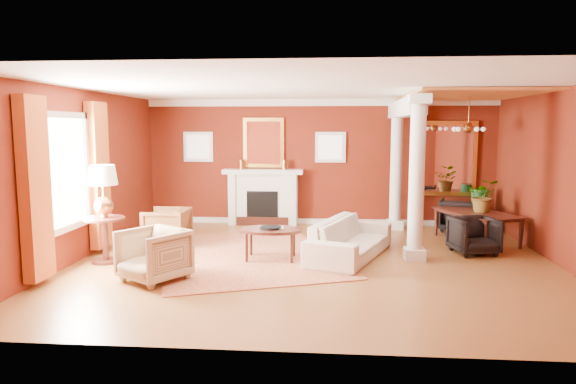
# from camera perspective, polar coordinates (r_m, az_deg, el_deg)

# --- Properties ---
(ground) EXTENTS (8.00, 8.00, 0.00)m
(ground) POSITION_cam_1_polar(r_m,az_deg,el_deg) (8.72, 2.96, -7.80)
(ground) COLOR brown
(ground) RESTS_ON ground
(room_shell) EXTENTS (8.04, 7.04, 2.92)m
(room_shell) POSITION_cam_1_polar(r_m,az_deg,el_deg) (8.43, 3.05, 5.57)
(room_shell) COLOR #5F160D
(room_shell) RESTS_ON ground
(fireplace) EXTENTS (1.85, 0.42, 1.29)m
(fireplace) POSITION_cam_1_polar(r_m,az_deg,el_deg) (11.95, -2.78, -0.55)
(fireplace) COLOR silver
(fireplace) RESTS_ON ground
(overmantel_mirror) EXTENTS (0.95, 0.07, 1.15)m
(overmantel_mirror) POSITION_cam_1_polar(r_m,az_deg,el_deg) (11.98, -2.73, 5.49)
(overmantel_mirror) COLOR gold
(overmantel_mirror) RESTS_ON fireplace
(flank_window_left) EXTENTS (0.70, 0.07, 0.70)m
(flank_window_left) POSITION_cam_1_polar(r_m,az_deg,el_deg) (12.29, -9.93, 4.97)
(flank_window_left) COLOR silver
(flank_window_left) RESTS_ON room_shell
(flank_window_right) EXTENTS (0.70, 0.07, 0.70)m
(flank_window_right) POSITION_cam_1_polar(r_m,az_deg,el_deg) (11.90, 4.74, 4.98)
(flank_window_right) COLOR silver
(flank_window_right) RESTS_ON room_shell
(left_window) EXTENTS (0.21, 2.55, 2.60)m
(left_window) POSITION_cam_1_polar(r_m,az_deg,el_deg) (8.89, -23.09, 1.25)
(left_window) COLOR white
(left_window) RESTS_ON room_shell
(column_front) EXTENTS (0.36, 0.36, 2.80)m
(column_front) POSITION_cam_1_polar(r_m,az_deg,el_deg) (8.88, 14.11, 1.63)
(column_front) COLOR silver
(column_front) RESTS_ON ground
(column_back) EXTENTS (0.36, 0.36, 2.80)m
(column_back) POSITION_cam_1_polar(r_m,az_deg,el_deg) (11.54, 11.94, 2.93)
(column_back) COLOR silver
(column_back) RESTS_ON ground
(header_beam) EXTENTS (0.30, 3.20, 0.32)m
(header_beam) POSITION_cam_1_polar(r_m,az_deg,el_deg) (10.43, 12.88, 9.02)
(header_beam) COLOR silver
(header_beam) RESTS_ON column_front
(amber_ceiling) EXTENTS (2.30, 3.40, 0.04)m
(amber_ceiling) POSITION_cam_1_polar(r_m,az_deg,el_deg) (10.52, 19.34, 10.15)
(amber_ceiling) COLOR #CE823C
(amber_ceiling) RESTS_ON room_shell
(dining_mirror) EXTENTS (1.30, 0.07, 1.70)m
(dining_mirror) POSITION_cam_1_polar(r_m,az_deg,el_deg) (12.19, 17.30, 3.56)
(dining_mirror) COLOR gold
(dining_mirror) RESTS_ON room_shell
(chandelier) EXTENTS (0.60, 0.62, 0.75)m
(chandelier) POSITION_cam_1_polar(r_m,az_deg,el_deg) (10.56, 19.40, 6.75)
(chandelier) COLOR #B67339
(chandelier) RESTS_ON room_shell
(crown_trim) EXTENTS (8.00, 0.08, 0.16)m
(crown_trim) POSITION_cam_1_polar(r_m,az_deg,el_deg) (11.90, 3.56, 9.91)
(crown_trim) COLOR silver
(crown_trim) RESTS_ON room_shell
(base_trim) EXTENTS (8.00, 0.08, 0.12)m
(base_trim) POSITION_cam_1_polar(r_m,az_deg,el_deg) (12.09, 3.46, -3.28)
(base_trim) COLOR silver
(base_trim) RESTS_ON ground
(rug) EXTENTS (4.17, 4.76, 0.02)m
(rug) POSITION_cam_1_polar(r_m,az_deg,el_deg) (9.21, -4.86, -6.95)
(rug) COLOR maroon
(rug) RESTS_ON ground
(sofa) EXTENTS (1.42, 2.36, 0.89)m
(sofa) POSITION_cam_1_polar(r_m,az_deg,el_deg) (9.00, 6.94, -4.47)
(sofa) COLOR beige
(sofa) RESTS_ON ground
(armchair_leopard) EXTENTS (0.74, 0.79, 0.80)m
(armchair_leopard) POSITION_cam_1_polar(r_m,az_deg,el_deg) (10.10, -13.30, -3.59)
(armchair_leopard) COLOR black
(armchair_leopard) RESTS_ON ground
(armchair_stripe) EXTENTS (1.12, 1.11, 0.86)m
(armchair_stripe) POSITION_cam_1_polar(r_m,az_deg,el_deg) (7.84, -14.70, -6.52)
(armchair_stripe) COLOR tan
(armchair_stripe) RESTS_ON ground
(coffee_table) EXTENTS (1.08, 1.08, 0.54)m
(coffee_table) POSITION_cam_1_polar(r_m,az_deg,el_deg) (8.76, -1.93, -4.38)
(coffee_table) COLOR black
(coffee_table) RESTS_ON ground
(coffee_book) EXTENTS (0.17, 0.04, 0.23)m
(coffee_book) POSITION_cam_1_polar(r_m,az_deg,el_deg) (8.73, -1.60, -3.34)
(coffee_book) COLOR black
(coffee_book) RESTS_ON coffee_table
(side_table) EXTENTS (0.66, 0.66, 1.64)m
(side_table) POSITION_cam_1_polar(r_m,az_deg,el_deg) (9.04, -19.82, -0.44)
(side_table) COLOR black
(side_table) RESTS_ON ground
(dining_table) EXTENTS (1.22, 1.80, 0.95)m
(dining_table) POSITION_cam_1_polar(r_m,az_deg,el_deg) (10.80, 20.37, -2.74)
(dining_table) COLOR black
(dining_table) RESTS_ON ground
(dining_chair_near) EXTENTS (0.85, 0.82, 0.73)m
(dining_chair_near) POSITION_cam_1_polar(r_m,az_deg,el_deg) (9.77, 19.99, -4.39)
(dining_chair_near) COLOR black
(dining_chair_near) RESTS_ON ground
(dining_chair_far) EXTENTS (0.93, 0.90, 0.77)m
(dining_chair_far) POSITION_cam_1_polar(r_m,az_deg,el_deg) (11.79, 18.35, -2.30)
(dining_chair_far) COLOR black
(dining_chair_far) RESTS_ON ground
(green_urn) EXTENTS (0.39, 0.39, 0.94)m
(green_urn) POSITION_cam_1_polar(r_m,az_deg,el_deg) (11.98, 20.42, -2.32)
(green_urn) COLOR #123918
(green_urn) RESTS_ON ground
(potted_plant) EXTENTS (0.73, 0.78, 0.51)m
(potted_plant) POSITION_cam_1_polar(r_m,az_deg,el_deg) (10.72, 20.96, 1.11)
(potted_plant) COLOR #26591E
(potted_plant) RESTS_ON dining_table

